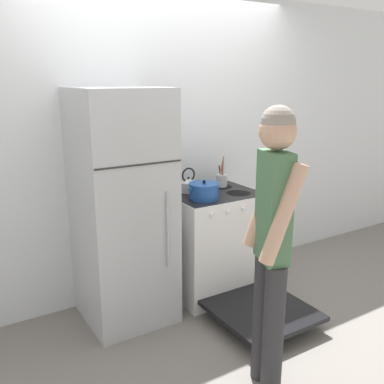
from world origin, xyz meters
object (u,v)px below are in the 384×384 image
object	(u,v)px
refrigerator	(123,208)
utensil_jar	(222,180)
stove_range	(214,244)
dutch_oven_pot	(204,191)
tea_kettle	(189,185)
person	(272,237)

from	to	relation	value
refrigerator	utensil_jar	xyz separation A→B (m)	(1.01, 0.14, 0.07)
utensil_jar	stove_range	bearing A→B (deg)	-137.66
refrigerator	dutch_oven_pot	world-z (taller)	refrigerator
refrigerator	tea_kettle	distance (m)	0.68
tea_kettle	utensil_jar	xyz separation A→B (m)	(0.35, 0.01, 0.00)
tea_kettle	refrigerator	bearing A→B (deg)	-168.44
dutch_oven_pot	refrigerator	bearing A→B (deg)	169.08
tea_kettle	utensil_jar	world-z (taller)	utensil_jar
refrigerator	dutch_oven_pot	size ratio (longest dim) A/B	6.15
utensil_jar	person	bearing A→B (deg)	-114.42
stove_range	dutch_oven_pot	size ratio (longest dim) A/B	4.74
stove_range	person	bearing A→B (deg)	-109.73
dutch_oven_pot	tea_kettle	size ratio (longest dim) A/B	1.37
refrigerator	tea_kettle	xyz separation A→B (m)	(0.66, 0.14, 0.07)
dutch_oven_pot	person	distance (m)	1.11
stove_range	dutch_oven_pot	distance (m)	0.55
refrigerator	tea_kettle	bearing A→B (deg)	11.56
tea_kettle	dutch_oven_pot	bearing A→B (deg)	-93.01
dutch_oven_pot	person	bearing A→B (deg)	-102.96
refrigerator	dutch_oven_pot	bearing A→B (deg)	-10.92
person	utensil_jar	bearing A→B (deg)	-5.26
dutch_oven_pot	tea_kettle	xyz separation A→B (m)	(0.01, 0.26, -0.00)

